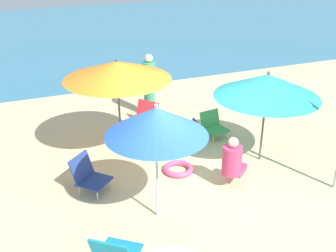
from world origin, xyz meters
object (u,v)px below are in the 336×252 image
Objects in this scene: umbrella_teal at (267,86)px; person_b at (149,86)px; umbrella_blue at (156,122)px; beach_chair_e at (144,115)px; beach_chair_a at (213,125)px; umbrella_orange at (117,70)px; swim_ring at (178,169)px; beach_chair_d at (88,175)px; person_a at (233,161)px; beach_chair_f at (189,135)px.

person_b is (-1.30, 2.89, -0.77)m from umbrella_teal.
umbrella_blue is 2.36× the size of beach_chair_e.
umbrella_blue is 3.25× the size of beach_chair_a.
swim_ring is (0.79, -1.13, -1.71)m from umbrella_orange.
swim_ring is (1.70, -0.00, -0.26)m from beach_chair_d.
person_b is (-0.29, 3.51, 0.29)m from person_a.
person_b reaches higher than person_a.
beach_chair_f is 0.39× the size of person_b.
beach_chair_f is at bearing 64.90° from beach_chair_d.
umbrella_blue is 3.38m from beach_chair_a.
person_a is (-1.01, -0.61, -1.06)m from umbrella_teal.
umbrella_orange is 2.04m from beach_chair_e.
beach_chair_a is 3.20m from beach_chair_d.
umbrella_orange is 2.24m from umbrella_blue.
person_b is (-0.91, 1.61, 0.51)m from beach_chair_a.
umbrella_teal is at bearing 43.92° from beach_chair_d.
beach_chair_f is (2.25, 0.73, 0.01)m from beach_chair_d.
umbrella_blue reaches higher than swim_ring.
beach_chair_e is (0.92, 3.31, -1.38)m from umbrella_blue.
swim_ring is at bearing 174.06° from umbrella_teal.
beach_chair_d is 2.83m from beach_chair_e.
beach_chair_a is 1.65m from beach_chair_e.
person_b is at bearing -159.95° from beach_chair_a.
beach_chair_a is 0.97× the size of beach_chair_f.
person_a reaches higher than swim_ring.
umbrella_blue is 3.15× the size of beach_chair_f.
beach_chair_d is (-3.39, 0.18, -1.24)m from umbrella_teal.
beach_chair_e is 1.42× the size of swim_ring.
umbrella_orange is 3.50× the size of beach_chair_a.
person_a is at bearing -48.89° from swim_ring.
person_a is at bearing 28.55° from beach_chair_d.
person_a is 0.63× the size of person_b.
umbrella_orange is (-2.49, 1.30, 0.21)m from umbrella_teal.
beach_chair_f is (1.39, 1.84, -1.32)m from umbrella_blue.
umbrella_orange reaches higher than umbrella_blue.
beach_chair_d is 2.52m from person_a.
person_b is at bearing 53.16° from umbrella_orange.
umbrella_teal reaches higher than beach_chair_a.
beach_chair_e is 0.80m from person_b.
beach_chair_e is at bearing 62.95° from person_a.
beach_chair_a is at bearing 99.11° from beach_chair_e.
umbrella_orange reaches higher than swim_ring.
umbrella_orange is at bearing -39.12° from person_b.
beach_chair_e is (-1.62, 2.38, -1.29)m from umbrella_teal.
umbrella_orange is at bearing 152.31° from umbrella_teal.
swim_ring is at bearing 46.86° from beach_chair_d.
beach_chair_d is at bearing -79.35° from beach_chair_a.
umbrella_blue is at bearing -91.29° from umbrella_orange.
umbrella_teal is 0.96× the size of umbrella_orange.
person_b is at bearing -161.14° from beach_chair_e.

